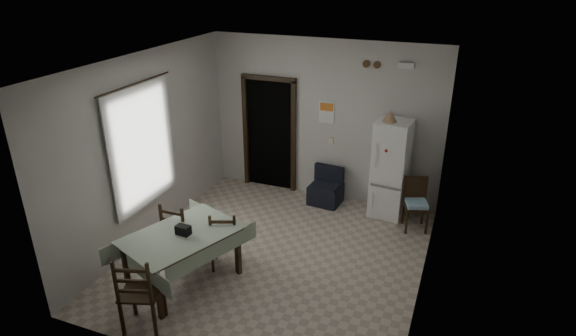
% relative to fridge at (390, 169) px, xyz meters
% --- Properties ---
extents(ground, '(4.50, 4.50, 0.00)m').
position_rel_fridge_xyz_m(ground, '(-1.29, -1.93, -0.85)').
color(ground, '#B7A896').
rests_on(ground, ground).
extents(ceiling, '(4.20, 4.50, 0.02)m').
position_rel_fridge_xyz_m(ceiling, '(-1.29, -1.93, 2.05)').
color(ceiling, white).
rests_on(ceiling, ground).
extents(wall_back, '(4.20, 0.02, 2.90)m').
position_rel_fridge_xyz_m(wall_back, '(-1.29, 0.32, 0.60)').
color(wall_back, beige).
rests_on(wall_back, ground).
extents(wall_front, '(4.20, 0.02, 2.90)m').
position_rel_fridge_xyz_m(wall_front, '(-1.29, -4.18, 0.60)').
color(wall_front, beige).
rests_on(wall_front, ground).
extents(wall_left, '(0.02, 4.50, 2.90)m').
position_rel_fridge_xyz_m(wall_left, '(-3.39, -1.93, 0.60)').
color(wall_left, beige).
rests_on(wall_left, ground).
extents(wall_right, '(0.02, 4.50, 2.90)m').
position_rel_fridge_xyz_m(wall_right, '(0.81, -1.93, 0.60)').
color(wall_right, beige).
rests_on(wall_right, ground).
extents(doorway, '(1.06, 0.52, 2.22)m').
position_rel_fridge_xyz_m(doorway, '(-2.34, 0.52, 0.21)').
color(doorway, black).
rests_on(doorway, ground).
extents(window_recess, '(0.10, 1.20, 1.60)m').
position_rel_fridge_xyz_m(window_recess, '(-3.44, -2.13, 0.70)').
color(window_recess, silver).
rests_on(window_recess, ground).
extents(curtain, '(0.02, 1.45, 1.85)m').
position_rel_fridge_xyz_m(curtain, '(-3.33, -2.13, 0.70)').
color(curtain, silver).
rests_on(curtain, ground).
extents(curtain_rod, '(0.02, 1.60, 0.02)m').
position_rel_fridge_xyz_m(curtain_rod, '(-3.32, -2.13, 1.65)').
color(curtain_rod, black).
rests_on(curtain_rod, ground).
extents(calendar, '(0.28, 0.02, 0.40)m').
position_rel_fridge_xyz_m(calendar, '(-1.24, 0.31, 0.77)').
color(calendar, white).
rests_on(calendar, ground).
extents(calendar_image, '(0.24, 0.01, 0.14)m').
position_rel_fridge_xyz_m(calendar_image, '(-1.24, 0.30, 0.87)').
color(calendar_image, orange).
rests_on(calendar_image, ground).
extents(light_switch, '(0.08, 0.02, 0.12)m').
position_rel_fridge_xyz_m(light_switch, '(-1.14, 0.31, 0.25)').
color(light_switch, beige).
rests_on(light_switch, ground).
extents(vent_left, '(0.12, 0.03, 0.12)m').
position_rel_fridge_xyz_m(vent_left, '(-0.59, 0.30, 1.67)').
color(vent_left, '#503620').
rests_on(vent_left, ground).
extents(vent_right, '(0.12, 0.03, 0.12)m').
position_rel_fridge_xyz_m(vent_right, '(-0.41, 0.30, 1.67)').
color(vent_right, '#503620').
rests_on(vent_right, ground).
extents(emergency_light, '(0.25, 0.07, 0.09)m').
position_rel_fridge_xyz_m(emergency_light, '(0.06, 0.28, 1.70)').
color(emergency_light, white).
rests_on(emergency_light, ground).
extents(fridge, '(0.60, 0.60, 1.70)m').
position_rel_fridge_xyz_m(fridge, '(0.00, 0.00, 0.00)').
color(fridge, white).
rests_on(fridge, ground).
extents(tan_cone, '(0.24, 0.24, 0.19)m').
position_rel_fridge_xyz_m(tan_cone, '(-0.08, -0.06, 0.95)').
color(tan_cone, tan).
rests_on(tan_cone, fridge).
extents(navy_seat, '(0.59, 0.57, 0.66)m').
position_rel_fridge_xyz_m(navy_seat, '(-1.12, 0.00, -0.52)').
color(navy_seat, black).
rests_on(navy_seat, ground).
extents(corner_chair, '(0.48, 0.48, 0.87)m').
position_rel_fridge_xyz_m(corner_chair, '(0.52, -0.34, -0.41)').
color(corner_chair, black).
rests_on(corner_chair, ground).
extents(dining_table, '(1.46, 1.74, 0.77)m').
position_rel_fridge_xyz_m(dining_table, '(-2.21, -2.95, -0.47)').
color(dining_table, '#9BAE95').
rests_on(dining_table, ground).
extents(black_bag, '(0.20, 0.13, 0.13)m').
position_rel_fridge_xyz_m(black_bag, '(-2.18, -2.95, -0.02)').
color(black_bag, black).
rests_on(black_bag, dining_table).
extents(dining_chair_far_left, '(0.42, 0.42, 0.97)m').
position_rel_fridge_xyz_m(dining_chair_far_left, '(-2.55, -2.49, -0.36)').
color(dining_chair_far_left, black).
rests_on(dining_chair_far_left, ground).
extents(dining_chair_far_right, '(0.51, 0.51, 0.91)m').
position_rel_fridge_xyz_m(dining_chair_far_right, '(-1.88, -2.39, -0.40)').
color(dining_chair_far_right, black).
rests_on(dining_chair_far_right, ground).
extents(dining_chair_near_head, '(0.57, 0.57, 1.05)m').
position_rel_fridge_xyz_m(dining_chair_near_head, '(-2.19, -3.87, -0.33)').
color(dining_chair_near_head, black).
rests_on(dining_chair_near_head, ground).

